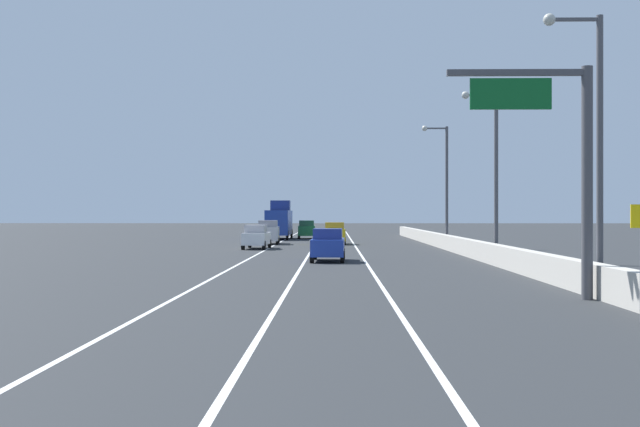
{
  "coord_description": "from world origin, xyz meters",
  "views": [
    {
      "loc": [
        -0.32,
        -2.35,
        2.77
      ],
      "look_at": [
        -1.26,
        52.07,
        2.77
      ],
      "focal_mm": 44.87,
      "sensor_mm": 36.0,
      "label": 1
    }
  ],
  "objects_px": {
    "box_truck": "(279,221)",
    "lamp_post_right_fourth": "(444,177)",
    "car_white_3": "(257,237)",
    "lamp_post_right_third": "(492,163)",
    "car_blue_0": "(328,245)",
    "car_green_4": "(307,230)",
    "car_silver_2": "(268,232)",
    "car_yellow_1": "(334,233)",
    "overhead_sign_gantry": "(564,152)",
    "lamp_post_right_second": "(592,131)"
  },
  "relations": [
    {
      "from": "box_truck",
      "to": "lamp_post_right_fourth",
      "type": "bearing_deg",
      "value": -54.75
    },
    {
      "from": "lamp_post_right_fourth",
      "to": "box_truck",
      "type": "relative_size",
      "value": 1.09
    },
    {
      "from": "car_white_3",
      "to": "box_truck",
      "type": "bearing_deg",
      "value": 89.65
    },
    {
      "from": "lamp_post_right_third",
      "to": "car_blue_0",
      "type": "xyz_separation_m",
      "value": [
        -9.6,
        -0.85,
        -4.76
      ]
    },
    {
      "from": "car_green_4",
      "to": "box_truck",
      "type": "distance_m",
      "value": 3.44
    },
    {
      "from": "lamp_post_right_fourth",
      "to": "car_silver_2",
      "type": "height_order",
      "value": "lamp_post_right_fourth"
    },
    {
      "from": "lamp_post_right_fourth",
      "to": "car_white_3",
      "type": "relative_size",
      "value": 2.08
    },
    {
      "from": "car_blue_0",
      "to": "box_truck",
      "type": "distance_m",
      "value": 40.53
    },
    {
      "from": "lamp_post_right_fourth",
      "to": "car_green_4",
      "type": "xyz_separation_m",
      "value": [
        -11.95,
        22.61,
        -4.72
      ]
    },
    {
      "from": "car_yellow_1",
      "to": "car_green_4",
      "type": "relative_size",
      "value": 1.04
    },
    {
      "from": "overhead_sign_gantry",
      "to": "lamp_post_right_third",
      "type": "xyz_separation_m",
      "value": [
        1.87,
        21.22,
        0.99
      ]
    },
    {
      "from": "car_blue_0",
      "to": "car_yellow_1",
      "type": "height_order",
      "value": "car_yellow_1"
    },
    {
      "from": "lamp_post_right_fourth",
      "to": "car_white_3",
      "type": "xyz_separation_m",
      "value": [
        -15.0,
        -2.86,
        -4.78
      ]
    },
    {
      "from": "car_blue_0",
      "to": "box_truck",
      "type": "relative_size",
      "value": 0.49
    },
    {
      "from": "lamp_post_right_second",
      "to": "car_yellow_1",
      "type": "relative_size",
      "value": 2.23
    },
    {
      "from": "lamp_post_right_second",
      "to": "car_yellow_1",
      "type": "bearing_deg",
      "value": 102.1
    },
    {
      "from": "lamp_post_right_second",
      "to": "car_blue_0",
      "type": "distance_m",
      "value": 20.44
    },
    {
      "from": "overhead_sign_gantry",
      "to": "lamp_post_right_fourth",
      "type": "distance_m",
      "value": 39.53
    },
    {
      "from": "car_white_3",
      "to": "box_truck",
      "type": "distance_m",
      "value": 23.9
    },
    {
      "from": "overhead_sign_gantry",
      "to": "car_silver_2",
      "type": "height_order",
      "value": "overhead_sign_gantry"
    },
    {
      "from": "lamp_post_right_fourth",
      "to": "car_yellow_1",
      "type": "xyz_separation_m",
      "value": [
        -8.9,
        6.44,
        -4.73
      ]
    },
    {
      "from": "car_blue_0",
      "to": "car_white_3",
      "type": "relative_size",
      "value": 0.94
    },
    {
      "from": "lamp_post_right_third",
      "to": "car_blue_0",
      "type": "bearing_deg",
      "value": -174.92
    },
    {
      "from": "lamp_post_right_second",
      "to": "car_green_4",
      "type": "bearing_deg",
      "value": 101.71
    },
    {
      "from": "lamp_post_right_third",
      "to": "car_silver_2",
      "type": "height_order",
      "value": "lamp_post_right_third"
    },
    {
      "from": "lamp_post_right_second",
      "to": "lamp_post_right_fourth",
      "type": "distance_m",
      "value": 36.52
    },
    {
      "from": "lamp_post_right_second",
      "to": "box_truck",
      "type": "height_order",
      "value": "lamp_post_right_second"
    },
    {
      "from": "car_white_3",
      "to": "car_green_4",
      "type": "height_order",
      "value": "car_green_4"
    },
    {
      "from": "car_silver_2",
      "to": "lamp_post_right_fourth",
      "type": "bearing_deg",
      "value": -24.62
    },
    {
      "from": "overhead_sign_gantry",
      "to": "car_green_4",
      "type": "distance_m",
      "value": 63.07
    },
    {
      "from": "overhead_sign_gantry",
      "to": "car_blue_0",
      "type": "relative_size",
      "value": 1.67
    },
    {
      "from": "lamp_post_right_fourth",
      "to": "box_truck",
      "type": "distance_m",
      "value": 26.02
    },
    {
      "from": "car_yellow_1",
      "to": "overhead_sign_gantry",
      "type": "bearing_deg",
      "value": -80.91
    },
    {
      "from": "lamp_post_right_second",
      "to": "overhead_sign_gantry",
      "type": "bearing_deg",
      "value": -122.14
    },
    {
      "from": "lamp_post_right_second",
      "to": "car_yellow_1",
      "type": "height_order",
      "value": "lamp_post_right_second"
    },
    {
      "from": "lamp_post_right_fourth",
      "to": "car_silver_2",
      "type": "xyz_separation_m",
      "value": [
        -14.88,
        6.82,
        -4.65
      ]
    },
    {
      "from": "lamp_post_right_fourth",
      "to": "car_green_4",
      "type": "relative_size",
      "value": 2.33
    },
    {
      "from": "lamp_post_right_third",
      "to": "overhead_sign_gantry",
      "type": "bearing_deg",
      "value": -95.03
    },
    {
      "from": "lamp_post_right_second",
      "to": "car_green_4",
      "type": "distance_m",
      "value": 60.57
    },
    {
      "from": "box_truck",
      "to": "lamp_post_right_second",
      "type": "bearing_deg",
      "value": -75.24
    },
    {
      "from": "car_blue_0",
      "to": "car_silver_2",
      "type": "bearing_deg",
      "value": 102.17
    },
    {
      "from": "car_blue_0",
      "to": "car_white_3",
      "type": "distance_m",
      "value": 17.23
    },
    {
      "from": "car_yellow_1",
      "to": "lamp_post_right_fourth",
      "type": "bearing_deg",
      "value": -35.87
    },
    {
      "from": "car_silver_2",
      "to": "car_white_3",
      "type": "distance_m",
      "value": 9.68
    },
    {
      "from": "car_green_4",
      "to": "car_silver_2",
      "type": "bearing_deg",
      "value": -100.52
    },
    {
      "from": "car_white_3",
      "to": "lamp_post_right_fourth",
      "type": "bearing_deg",
      "value": 10.79
    },
    {
      "from": "overhead_sign_gantry",
      "to": "car_blue_0",
      "type": "bearing_deg",
      "value": 110.78
    },
    {
      "from": "car_green_4",
      "to": "lamp_post_right_third",
      "type": "bearing_deg",
      "value": -73.3
    },
    {
      "from": "lamp_post_right_fourth",
      "to": "car_silver_2",
      "type": "relative_size",
      "value": 2.14
    },
    {
      "from": "car_yellow_1",
      "to": "car_white_3",
      "type": "relative_size",
      "value": 0.93
    }
  ]
}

